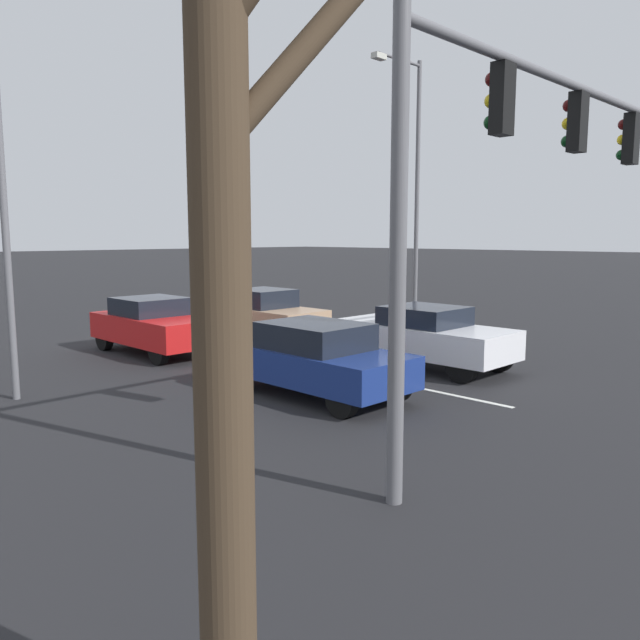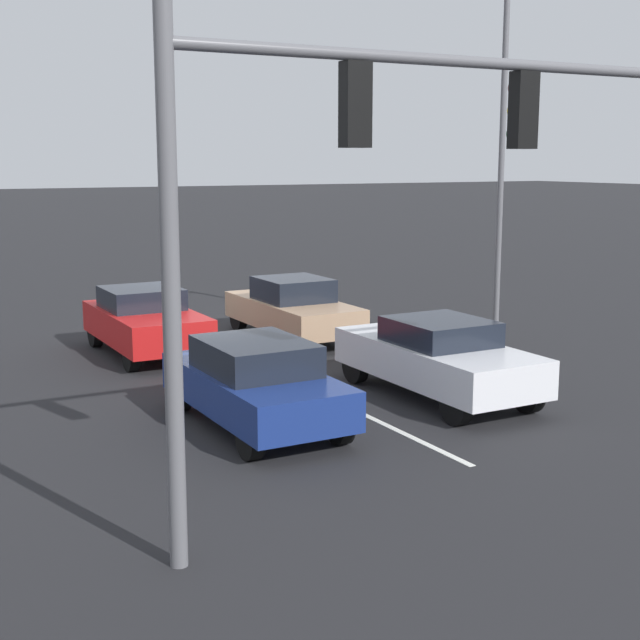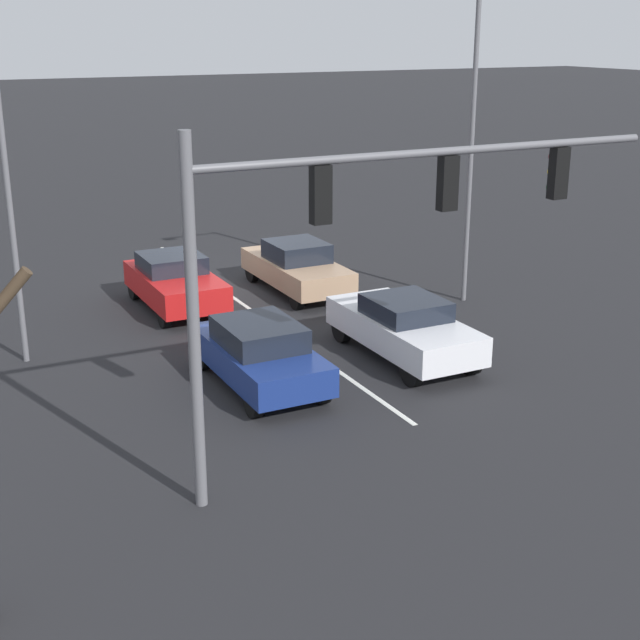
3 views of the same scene
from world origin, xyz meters
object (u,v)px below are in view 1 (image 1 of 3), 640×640
(street_lamp_left_shoulder, at_px, (413,179))
(bare_tree_near, at_px, (219,193))
(traffic_signal_gantry, at_px, (525,147))
(street_lamp_right_shoulder, at_px, (10,142))
(car_white_leftlane_front, at_px, (422,335))
(car_tan_leftlane_second, at_px, (262,313))
(car_navy_midlane_front, at_px, (314,358))
(car_red_midlane_second, at_px, (155,325))

(street_lamp_left_shoulder, height_order, bare_tree_near, street_lamp_left_shoulder)
(traffic_signal_gantry, bearing_deg, street_lamp_right_shoulder, -62.78)
(car_white_leftlane_front, distance_m, car_tan_leftlane_second, 6.23)
(car_white_leftlane_front, bearing_deg, car_navy_midlane_front, 1.19)
(car_tan_leftlane_second, height_order, street_lamp_right_shoulder, street_lamp_right_shoulder)
(car_white_leftlane_front, height_order, street_lamp_right_shoulder, street_lamp_right_shoulder)
(car_white_leftlane_front, bearing_deg, traffic_signal_gantry, 49.78)
(car_navy_midlane_front, distance_m, car_tan_leftlane_second, 7.42)
(car_white_leftlane_front, xyz_separation_m, car_navy_midlane_front, (3.78, 0.08, -0.02))
(street_lamp_left_shoulder, relative_size, bare_tree_near, 1.34)
(car_white_leftlane_front, relative_size, bare_tree_near, 0.71)
(bare_tree_near, bearing_deg, car_tan_leftlane_second, -130.52)
(car_tan_leftlane_second, bearing_deg, car_white_leftlane_front, 88.85)
(car_navy_midlane_front, xyz_separation_m, car_tan_leftlane_second, (-3.91, -6.31, 0.00))
(traffic_signal_gantry, bearing_deg, car_tan_leftlane_second, -109.88)
(street_lamp_right_shoulder, xyz_separation_m, bare_tree_near, (2.38, 9.87, -1.53))
(traffic_signal_gantry, bearing_deg, bare_tree_near, 13.75)
(traffic_signal_gantry, xyz_separation_m, bare_tree_near, (6.63, 1.62, -1.05))
(car_white_leftlane_front, distance_m, car_navy_midlane_front, 3.78)
(car_red_midlane_second, distance_m, street_lamp_left_shoulder, 9.09)
(street_lamp_left_shoulder, bearing_deg, car_white_leftlane_front, 40.05)
(car_tan_leftlane_second, bearing_deg, street_lamp_left_shoulder, 140.96)
(car_red_midlane_second, relative_size, street_lamp_right_shoulder, 0.47)
(car_red_midlane_second, xyz_separation_m, street_lamp_left_shoulder, (-7.48, 3.03, 4.18))
(car_white_leftlane_front, xyz_separation_m, car_tan_leftlane_second, (-0.12, -6.23, -0.01))
(bare_tree_near, bearing_deg, car_white_leftlane_front, -149.80)
(car_tan_leftlane_second, relative_size, traffic_signal_gantry, 0.49)
(car_navy_midlane_front, height_order, bare_tree_near, bare_tree_near)
(traffic_signal_gantry, xyz_separation_m, street_lamp_left_shoulder, (-7.56, -7.62, 0.48))
(car_navy_midlane_front, bearing_deg, street_lamp_right_shoulder, -43.21)
(street_lamp_right_shoulder, bearing_deg, car_red_midlane_second, -150.87)
(car_white_leftlane_front, relative_size, traffic_signal_gantry, 0.50)
(car_white_leftlane_front, height_order, car_navy_midlane_front, car_white_leftlane_front)
(car_navy_midlane_front, distance_m, traffic_signal_gantry, 5.70)
(car_red_midlane_second, bearing_deg, bare_tree_near, 61.38)
(car_white_leftlane_front, distance_m, traffic_signal_gantry, 6.85)
(car_navy_midlane_front, relative_size, street_lamp_left_shoulder, 0.48)
(bare_tree_near, bearing_deg, car_red_midlane_second, -118.62)
(traffic_signal_gantry, height_order, bare_tree_near, bare_tree_near)
(car_tan_leftlane_second, relative_size, car_red_midlane_second, 1.08)
(street_lamp_right_shoulder, xyz_separation_m, street_lamp_left_shoulder, (-11.80, 0.63, -0.00))
(car_navy_midlane_front, relative_size, street_lamp_right_shoulder, 0.48)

